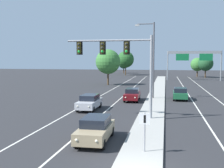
# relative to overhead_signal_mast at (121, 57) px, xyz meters

# --- Properties ---
(median_island) EXTENTS (2.40, 110.00, 0.15)m
(median_island) POSITION_rel_overhead_signal_mast_xyz_m (2.61, 6.23, -5.40)
(median_island) COLOR #9E9B93
(median_island) RESTS_ON ground
(lane_stripe_oncoming_center) EXTENTS (0.14, 100.00, 0.01)m
(lane_stripe_oncoming_center) POSITION_rel_overhead_signal_mast_xyz_m (-2.09, 13.23, -5.47)
(lane_stripe_oncoming_center) COLOR silver
(lane_stripe_oncoming_center) RESTS_ON ground
(lane_stripe_receding_center) EXTENTS (0.14, 100.00, 0.01)m
(lane_stripe_receding_center) POSITION_rel_overhead_signal_mast_xyz_m (7.31, 13.23, -5.47)
(lane_stripe_receding_center) COLOR silver
(lane_stripe_receding_center) RESTS_ON ground
(edge_stripe_left) EXTENTS (0.14, 100.00, 0.01)m
(edge_stripe_left) POSITION_rel_overhead_signal_mast_xyz_m (-5.39, 13.23, -5.47)
(edge_stripe_left) COLOR silver
(edge_stripe_left) RESTS_ON ground
(edge_stripe_right) EXTENTS (0.14, 100.00, 0.01)m
(edge_stripe_right) POSITION_rel_overhead_signal_mast_xyz_m (10.61, 13.23, -5.47)
(edge_stripe_right) COLOR silver
(edge_stripe_right) RESTS_ON ground
(overhead_signal_mast) EXTENTS (7.66, 0.44, 7.20)m
(overhead_signal_mast) POSITION_rel_overhead_signal_mast_xyz_m (0.00, 0.00, 0.00)
(overhead_signal_mast) COLOR gray
(overhead_signal_mast) RESTS_ON median_island
(median_sign_post) EXTENTS (0.60, 0.10, 2.20)m
(median_sign_post) POSITION_rel_overhead_signal_mast_xyz_m (2.78, -8.87, -3.89)
(median_sign_post) COLOR gray
(median_sign_post) RESTS_ON median_island
(street_lamp_median) EXTENTS (2.58, 0.28, 10.00)m
(street_lamp_median) POSITION_rel_overhead_signal_mast_xyz_m (2.04, 12.79, 0.32)
(street_lamp_median) COLOR #4C4C51
(street_lamp_median) RESTS_ON median_island
(car_oncoming_tan) EXTENTS (1.90, 4.50, 1.58)m
(car_oncoming_tan) POSITION_rel_overhead_signal_mast_xyz_m (-0.50, -7.08, -4.66)
(car_oncoming_tan) COLOR tan
(car_oncoming_tan) RESTS_ON ground
(car_oncoming_silver) EXTENTS (1.84, 4.48, 1.58)m
(car_oncoming_silver) POSITION_rel_overhead_signal_mast_xyz_m (-3.95, 3.61, -4.66)
(car_oncoming_silver) COLOR #B7B7BC
(car_oncoming_silver) RESTS_ON ground
(car_oncoming_darkred) EXTENTS (1.89, 4.50, 1.58)m
(car_oncoming_darkred) POSITION_rel_overhead_signal_mast_xyz_m (-0.29, 10.70, -4.66)
(car_oncoming_darkred) COLOR #5B0F14
(car_oncoming_darkred) RESTS_ON ground
(car_receding_green) EXTENTS (1.93, 4.51, 1.58)m
(car_receding_green) POSITION_rel_overhead_signal_mast_xyz_m (5.80, 12.94, -4.66)
(car_receding_green) COLOR #195633
(car_receding_green) RESTS_ON ground
(highway_sign_gantry) EXTENTS (13.28, 0.42, 7.50)m
(highway_sign_gantry) POSITION_rel_overhead_signal_mast_xyz_m (10.81, 47.69, 0.69)
(highway_sign_gantry) COLOR gray
(highway_sign_gantry) RESTS_ON ground
(tree_far_left_b) EXTENTS (4.02, 4.02, 5.82)m
(tree_far_left_b) POSITION_rel_overhead_signal_mast_xyz_m (-12.10, 80.34, -1.68)
(tree_far_left_b) COLOR #4C3823
(tree_far_left_b) RESTS_ON ground
(tree_far_left_c) EXTENTS (5.66, 5.66, 8.19)m
(tree_far_left_c) POSITION_rel_overhead_signal_mast_xyz_m (-9.58, 68.21, -0.13)
(tree_far_left_c) COLOR #4C3823
(tree_far_left_c) RESTS_ON ground
(tree_far_right_c) EXTENTS (4.05, 4.05, 5.86)m
(tree_far_right_c) POSITION_rel_overhead_signal_mast_xyz_m (13.20, 61.75, -1.65)
(tree_far_right_c) COLOR #4C3823
(tree_far_right_c) RESTS_ON ground
(tree_far_left_a) EXTENTS (5.12, 5.12, 7.41)m
(tree_far_left_a) POSITION_rel_overhead_signal_mast_xyz_m (-7.90, 31.54, -0.64)
(tree_far_left_a) COLOR #4C3823
(tree_far_left_a) RESTS_ON ground
(tree_far_right_b) EXTENTS (4.38, 4.38, 6.34)m
(tree_far_right_b) POSITION_rel_overhead_signal_mast_xyz_m (15.27, 59.70, -1.34)
(tree_far_right_b) COLOR #4C3823
(tree_far_right_b) RESTS_ON ground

